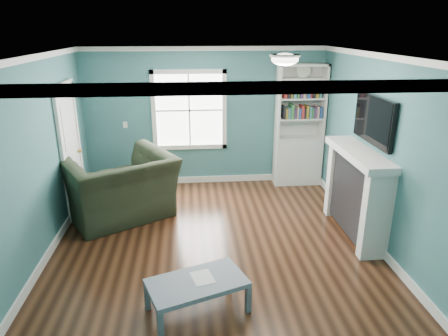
{
  "coord_description": "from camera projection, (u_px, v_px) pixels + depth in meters",
  "views": [
    {
      "loc": [
        -0.31,
        -4.94,
        2.91
      ],
      "look_at": [
        0.17,
        0.4,
        1.02
      ],
      "focal_mm": 32.0,
      "sensor_mm": 36.0,
      "label": 1
    }
  ],
  "objects": [
    {
      "name": "fireplace",
      "position": [
        356.0,
        194.0,
        5.79
      ],
      "size": [
        0.44,
        1.58,
        1.3
      ],
      "color": "black",
      "rests_on": "ground"
    },
    {
      "name": "recliner",
      "position": [
        118.0,
        176.0,
        6.3
      ],
      "size": [
        1.89,
        1.69,
        1.38
      ],
      "primitive_type": "imported",
      "rotation": [
        0.0,
        0.0,
        -2.61
      ],
      "color": "black",
      "rests_on": "ground"
    },
    {
      "name": "paper_sheet",
      "position": [
        202.0,
        278.0,
        4.29
      ],
      "size": [
        0.28,
        0.32,
        0.0
      ],
      "primitive_type": "cube",
      "rotation": [
        0.0,
        0.0,
        0.28
      ],
      "color": "white",
      "rests_on": "coffee_table"
    },
    {
      "name": "coffee_table",
      "position": [
        197.0,
        285.0,
        4.25
      ],
      "size": [
        1.16,
        0.88,
        0.37
      ],
      "rotation": [
        0.0,
        0.0,
        0.35
      ],
      "color": "#515861",
      "rests_on": "ground"
    },
    {
      "name": "light_switch",
      "position": [
        125.0,
        125.0,
        7.44
      ],
      "size": [
        0.08,
        0.01,
        0.12
      ],
      "primitive_type": "cube",
      "color": "white",
      "rests_on": "room_walls"
    },
    {
      "name": "trim",
      "position": [
        214.0,
        163.0,
        5.22
      ],
      "size": [
        4.5,
        5.0,
        2.6
      ],
      "color": "white",
      "rests_on": "ground"
    },
    {
      "name": "window",
      "position": [
        189.0,
        110.0,
        7.46
      ],
      "size": [
        1.4,
        0.06,
        1.5
      ],
      "color": "white",
      "rests_on": "room_walls"
    },
    {
      "name": "bookshelf",
      "position": [
        298.0,
        138.0,
        7.64
      ],
      "size": [
        0.9,
        0.35,
        2.31
      ],
      "color": "silver",
      "rests_on": "ground"
    },
    {
      "name": "ceiling_fixture",
      "position": [
        285.0,
        59.0,
        4.96
      ],
      "size": [
        0.38,
        0.38,
        0.15
      ],
      "color": "white",
      "rests_on": "room_walls"
    },
    {
      "name": "room_walls",
      "position": [
        214.0,
        138.0,
        5.11
      ],
      "size": [
        5.0,
        5.0,
        5.0
      ],
      "color": "#365F69",
      "rests_on": "ground"
    },
    {
      "name": "tv",
      "position": [
        374.0,
        120.0,
        5.43
      ],
      "size": [
        0.06,
        1.1,
        0.65
      ],
      "primitive_type": "cube",
      "color": "black",
      "rests_on": "fireplace"
    },
    {
      "name": "floor",
      "position": [
        215.0,
        246.0,
        5.63
      ],
      "size": [
        5.0,
        5.0,
        0.0
      ],
      "primitive_type": "plane",
      "color": "black",
      "rests_on": "ground"
    },
    {
      "name": "door",
      "position": [
        71.0,
        149.0,
        6.41
      ],
      "size": [
        0.12,
        0.98,
        2.17
      ],
      "color": "silver",
      "rests_on": "ground"
    }
  ]
}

